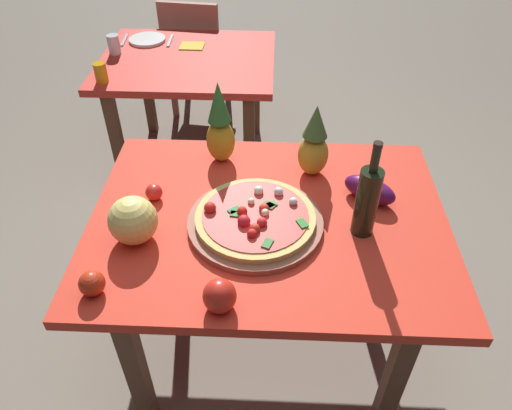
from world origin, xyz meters
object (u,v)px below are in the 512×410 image
object	(u,v)px
eggplant	(370,190)
knife_utensil	(170,41)
drinking_glass_juice	(101,73)
bell_pepper	(220,296)
melon	(133,220)
drinking_glass_water	(114,44)
pineapple_left	(314,144)
fork_utensil	(125,40)
display_table	(268,233)
pizza	(255,217)
tomato_at_corner	(154,192)
pineapple_right	(220,127)
background_table	(189,74)
napkin_folded	(192,46)
tomato_by_bottle	(92,283)
dining_chair	(195,51)
wine_bottle	(367,200)
pizza_board	(255,223)
dinner_plate	(147,39)

from	to	relation	value
eggplant	knife_utensil	bearing A→B (deg)	124.67
drinking_glass_juice	bell_pepper	bearing A→B (deg)	-61.72
melon	drinking_glass_water	bearing A→B (deg)	107.66
pineapple_left	drinking_glass_juice	size ratio (longest dim) A/B	2.95
fork_utensil	display_table	bearing A→B (deg)	-63.39
pizza	tomato_at_corner	distance (m)	0.40
pineapple_right	drinking_glass_water	world-z (taller)	pineapple_right
bell_pepper	background_table	bearing A→B (deg)	101.87
napkin_folded	eggplant	bearing A→B (deg)	-58.08
pizza	tomato_by_bottle	world-z (taller)	pizza
pineapple_right	drinking_glass_water	size ratio (longest dim) A/B	3.21
pineapple_right	napkin_folded	size ratio (longest dim) A/B	2.46
melon	background_table	bearing A→B (deg)	92.07
bell_pepper	napkin_folded	xyz separation A→B (m)	(-0.36, 1.89, -0.05)
eggplant	drinking_glass_water	distance (m)	1.80
dining_chair	fork_utensil	bearing A→B (deg)	56.69
tomato_at_corner	knife_utensil	size ratio (longest dim) A/B	0.35
wine_bottle	drinking_glass_juice	size ratio (longest dim) A/B	3.58
pizza_board	pineapple_left	distance (m)	0.40
pizza	pineapple_right	world-z (taller)	pineapple_right
pineapple_left	wine_bottle	bearing A→B (deg)	-64.44
pizza_board	fork_utensil	xyz separation A→B (m)	(-0.87, 1.61, -0.01)
pizza	melon	xyz separation A→B (m)	(-0.40, -0.08, 0.04)
dining_chair	knife_utensil	size ratio (longest dim) A/B	4.72
background_table	bell_pepper	xyz separation A→B (m)	(0.36, -1.73, 0.15)
fork_utensil	pineapple_left	bearing A→B (deg)	-53.91
pizza_board	eggplant	distance (m)	0.44
background_table	pineapple_left	distance (m)	1.27
tomato_at_corner	napkin_folded	bearing A→B (deg)	92.74
background_table	napkin_folded	size ratio (longest dim) A/B	7.07
display_table	pineapple_left	world-z (taller)	pineapple_left
melon	display_table	bearing A→B (deg)	16.32
background_table	fork_utensil	size ratio (longest dim) A/B	5.50
background_table	pizza	world-z (taller)	pizza
dining_chair	napkin_folded	bearing A→B (deg)	105.10
dining_chair	knife_utensil	world-z (taller)	dining_chair
background_table	fork_utensil	distance (m)	0.49
knife_utensil	napkin_folded	size ratio (longest dim) A/B	1.29
pizza_board	tomato_at_corner	world-z (taller)	tomato_at_corner
napkin_folded	tomato_at_corner	bearing A→B (deg)	-87.26
drinking_glass_juice	tomato_by_bottle	bearing A→B (deg)	-74.76
display_table	tomato_at_corner	xyz separation A→B (m)	(-0.42, 0.08, 0.11)
bell_pepper	tomato_by_bottle	size ratio (longest dim) A/B	1.37
napkin_folded	melon	bearing A→B (deg)	-88.29
knife_utensil	eggplant	bearing A→B (deg)	-56.95
drinking_glass_water	pizza_board	bearing A→B (deg)	-58.27
pineapple_left	tomato_by_bottle	xyz separation A→B (m)	(-0.68, -0.63, -0.09)
drinking_glass_juice	dinner_plate	xyz separation A→B (m)	(0.12, 0.55, -0.04)
drinking_glass_juice	dinner_plate	bearing A→B (deg)	78.06
wine_bottle	tomato_at_corner	xyz separation A→B (m)	(-0.75, 0.14, -0.11)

